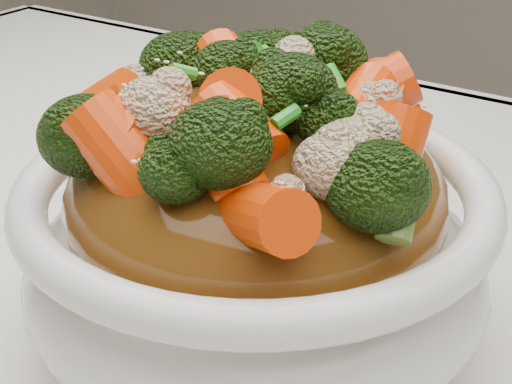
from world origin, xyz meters
The scene contains 8 objects.
tablecloth centered at (0.00, 0.00, 0.73)m, with size 1.20×0.80×0.04m, color white.
bowl centered at (0.06, -0.03, 0.80)m, with size 0.24×0.24×0.09m, color white, non-canonical shape.
sauce_base centered at (0.06, -0.03, 0.83)m, with size 0.19×0.19×0.11m, color #613710.
carrots centered at (0.06, -0.03, 0.90)m, with size 0.19×0.19×0.06m, color #EF4307, non-canonical shape.
broccoli centered at (0.06, -0.03, 0.90)m, with size 0.19×0.19×0.05m, color black, non-canonical shape.
cauliflower centered at (0.06, -0.03, 0.90)m, with size 0.19×0.19×0.04m, color beige, non-canonical shape.
scallions centered at (0.06, -0.03, 0.90)m, with size 0.14×0.14×0.02m, color #269322, non-canonical shape.
sesame_seeds centered at (0.06, -0.03, 0.90)m, with size 0.17×0.17×0.01m, color beige, non-canonical shape.
Camera 1 is at (0.25, -0.32, 1.01)m, focal length 55.00 mm.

